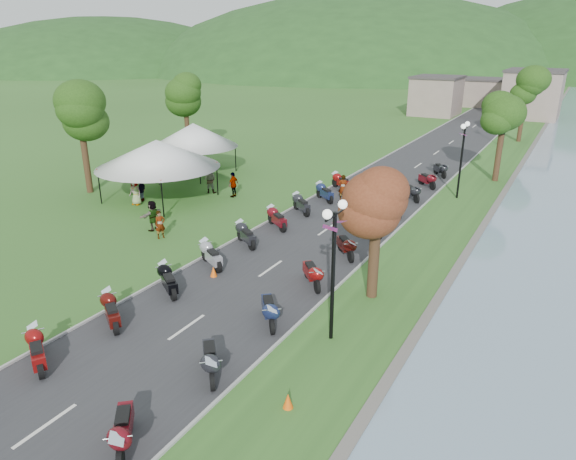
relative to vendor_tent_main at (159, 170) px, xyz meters
The scene contains 12 objects.
road 17.33m from the vendor_tent_main, 44.75° to the left, with size 7.00×120.00×0.02m, color #323234.
hills_backdrop 172.57m from the vendor_tent_main, 85.94° to the left, with size 360.00×120.00×76.00m, color #285621, non-canonical shape.
far_building 58.03m from the vendor_tent_main, 79.85° to the left, with size 18.00×16.00×5.00m, color gray.
moto_row_left 16.36m from the vendor_tent_main, 53.60° to the right, with size 2.60×44.85×1.10m, color #331411, non-canonical shape.
moto_row_right 16.15m from the vendor_tent_main, 23.52° to the right, with size 2.60×46.14×1.10m, color #331411, non-canonical shape.
vendor_tent_main is the anchor object (origin of this frame).
vendor_tent_side 7.05m from the vendor_tent_main, 110.09° to the left, with size 4.56×4.56×4.00m, color white, non-canonical shape.
tree_park_left 6.23m from the vendor_tent_main, 167.73° to the right, with size 3.32×3.32×9.21m, color #2C5717, non-canonical shape.
tree_lakeside 18.42m from the vendor_tent_main, 19.41° to the right, with size 2.37×2.37×6.60m, color #2C5717, non-canonical shape.
pedestrian_a 7.65m from the vendor_tent_main, 47.31° to the right, with size 0.56×0.41×1.55m, color slate.
pedestrian_b 4.00m from the vendor_tent_main, 56.24° to the left, with size 0.90×0.49×1.85m, color slate.
pedestrian_c 2.38m from the vendor_tent_main, 131.15° to the right, with size 1.14×0.47×1.77m, color slate.
Camera 1 is at (11.55, 3.38, 10.13)m, focal length 32.00 mm.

